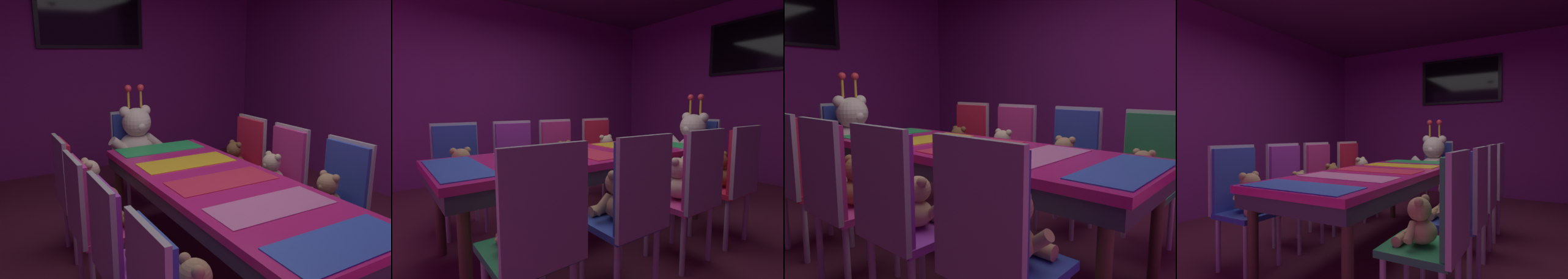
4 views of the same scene
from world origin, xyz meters
TOP-DOWN VIEW (x-y plane):
  - ground_plane at (0.00, 0.00)m, footprint 7.90×7.90m
  - wall_back at (0.00, 3.20)m, footprint 5.20×0.12m
  - banquet_table at (0.00, 0.00)m, footprint 0.90×2.43m
  - chair_left_1 at (-0.86, -0.28)m, footprint 0.42×0.41m
  - teddy_left_1 at (-0.72, -0.28)m, footprint 0.22×0.28m
  - chair_left_2 at (-0.88, 0.26)m, footprint 0.42×0.41m
  - teddy_left_2 at (-0.73, 0.26)m, footprint 0.24×0.31m
  - chair_left_3 at (-0.85, 0.85)m, footprint 0.42×0.41m
  - teddy_left_3 at (-0.70, 0.85)m, footprint 0.27×0.35m
  - chair_right_1 at (0.87, -0.29)m, footprint 0.42×0.41m
  - teddy_right_1 at (0.72, -0.29)m, footprint 0.25×0.32m
  - chair_right_2 at (0.86, 0.31)m, footprint 0.42×0.41m
  - teddy_right_2 at (0.71, 0.31)m, footprint 0.26×0.33m
  - chair_right_3 at (0.86, 0.88)m, footprint 0.42×0.41m
  - teddy_right_3 at (0.72, 0.88)m, footprint 0.24×0.32m
  - throne_chair at (0.00, 1.76)m, footprint 0.41×0.42m
  - king_teddy_bear at (0.00, 1.59)m, footprint 0.64×0.50m
  - wall_tv at (0.00, 3.11)m, footprint 1.40×0.06m

SIDE VIEW (x-z plane):
  - ground_plane at x=0.00m, z-range 0.00..0.00m
  - teddy_left_1 at x=-0.72m, z-range 0.44..0.71m
  - teddy_left_2 at x=-0.73m, z-range 0.44..0.73m
  - teddy_right_3 at x=0.72m, z-range 0.44..0.74m
  - teddy_right_1 at x=0.72m, z-range 0.44..0.74m
  - teddy_right_2 at x=0.71m, z-range 0.44..0.75m
  - chair_left_1 at x=-0.86m, z-range 0.10..1.09m
  - chair_left_2 at x=-0.88m, z-range 0.10..1.09m
  - chair_left_3 at x=-0.85m, z-range 0.10..1.09m
  - chair_right_1 at x=0.87m, z-range 0.10..1.09m
  - chair_right_2 at x=0.86m, z-range 0.10..1.09m
  - chair_right_3 at x=0.86m, z-range 0.10..1.09m
  - throne_chair at x=0.00m, z-range 0.10..1.09m
  - teddy_left_3 at x=-0.70m, z-range 0.43..0.76m
  - banquet_table at x=0.00m, z-range 0.28..1.03m
  - king_teddy_bear at x=0.00m, z-range 0.31..1.13m
  - wall_back at x=0.00m, z-range 0.00..2.80m
  - wall_tv at x=0.00m, z-range 1.64..2.46m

